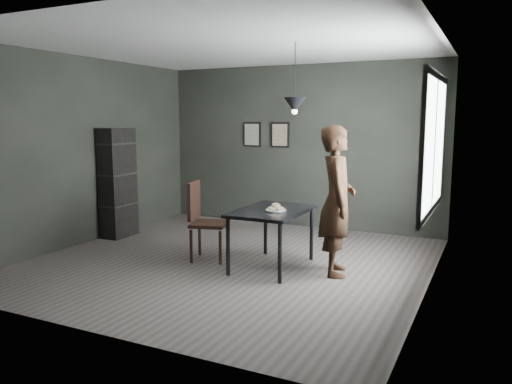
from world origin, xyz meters
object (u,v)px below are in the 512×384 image
at_px(woman, 337,201).
at_px(cafe_table, 272,216).
at_px(wood_chair, 202,216).
at_px(shelf_unit, 118,183).
at_px(pendant_lamp, 295,105).
at_px(white_plate, 276,211).

bearing_deg(woman, cafe_table, 78.47).
xyz_separation_m(wood_chair, shelf_unit, (-1.94, 0.57, 0.27)).
xyz_separation_m(cafe_table, woman, (0.81, 0.10, 0.23)).
bearing_deg(cafe_table, shelf_unit, 170.48).
distance_m(cafe_table, shelf_unit, 2.97).
xyz_separation_m(shelf_unit, pendant_lamp, (3.17, -0.39, 1.18)).
xyz_separation_m(white_plate, woman, (0.72, 0.18, 0.15)).
relative_size(cafe_table, wood_chair, 1.14).
xyz_separation_m(white_plate, pendant_lamp, (0.16, 0.18, 1.29)).
relative_size(white_plate, wood_chair, 0.22).
bearing_deg(cafe_table, pendant_lamp, 21.80).
bearing_deg(cafe_table, wood_chair, -175.29).
height_order(white_plate, pendant_lamp, pendant_lamp).
xyz_separation_m(cafe_table, pendant_lamp, (0.25, 0.10, 1.38)).
distance_m(cafe_table, wood_chair, 0.99).
relative_size(woman, shelf_unit, 1.04).
distance_m(woman, pendant_lamp, 1.27).
height_order(woman, shelf_unit, woman).
bearing_deg(pendant_lamp, white_plate, -131.72).
relative_size(cafe_table, pendant_lamp, 1.39).
bearing_deg(white_plate, cafe_table, 137.09).
bearing_deg(pendant_lamp, cafe_table, -158.20).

